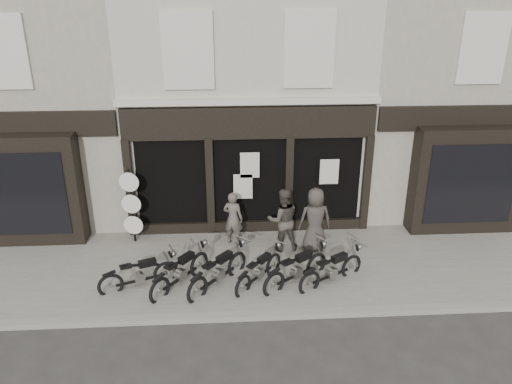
{
  "coord_description": "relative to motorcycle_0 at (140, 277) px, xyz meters",
  "views": [
    {
      "loc": [
        -0.64,
        -10.59,
        6.96
      ],
      "look_at": [
        0.1,
        1.6,
        1.91
      ],
      "focal_mm": 35.0,
      "sensor_mm": 36.0,
      "label": 1
    }
  ],
  "objects": [
    {
      "name": "motorcycle_1",
      "position": [
        1.0,
        0.02,
        0.02
      ],
      "size": [
        1.49,
        1.8,
        1.01
      ],
      "rotation": [
        0.0,
        0.0,
        0.92
      ],
      "color": "black",
      "rests_on": "ground"
    },
    {
      "name": "man_right",
      "position": [
        4.58,
        1.57,
        0.66
      ],
      "size": [
        0.93,
        0.63,
        1.83
      ],
      "primitive_type": "imported",
      "rotation": [
        0.0,
        0.0,
        3.2
      ],
      "color": "#38322E",
      "rests_on": "pavement"
    },
    {
      "name": "neighbour_right",
      "position": [
        9.2,
        5.83,
        3.66
      ],
      "size": [
        5.6,
        6.73,
        8.34
      ],
      "color": "gray",
      "rests_on": "ground"
    },
    {
      "name": "motorcycle_4",
      "position": [
        3.87,
        -0.05,
        0.03
      ],
      "size": [
        1.84,
        1.46,
        1.02
      ],
      "rotation": [
        0.0,
        0.0,
        0.62
      ],
      "color": "black",
      "rests_on": "ground"
    },
    {
      "name": "kerb",
      "position": [
        2.85,
        -1.31,
        -0.31
      ],
      "size": [
        30.0,
        0.25,
        0.13
      ],
      "primitive_type": "cube",
      "color": "gray",
      "rests_on": "ground_plane"
    },
    {
      "name": "motorcycle_0",
      "position": [
        0.0,
        0.0,
        0.0
      ],
      "size": [
        1.88,
        1.0,
        0.95
      ],
      "rotation": [
        0.0,
        0.0,
        0.38
      ],
      "color": "black",
      "rests_on": "ground"
    },
    {
      "name": "neighbour_left",
      "position": [
        -3.5,
        5.83,
        3.66
      ],
      "size": [
        5.6,
        6.73,
        8.34
      ],
      "color": "gray",
      "rests_on": "ground"
    },
    {
      "name": "central_building",
      "position": [
        2.85,
        5.89,
        3.7
      ],
      "size": [
        7.3,
        6.22,
        8.34
      ],
      "color": "#B4AE9A",
      "rests_on": "ground"
    },
    {
      "name": "advert_sign_post",
      "position": [
        -0.51,
        2.35,
        0.75
      ],
      "size": [
        0.57,
        0.36,
        2.33
      ],
      "rotation": [
        0.0,
        0.0,
        -0.15
      ],
      "color": "black",
      "rests_on": "ground"
    },
    {
      "name": "motorcycle_2",
      "position": [
        1.93,
        -0.04,
        0.03
      ],
      "size": [
        1.6,
        1.79,
        1.04
      ],
      "rotation": [
        0.0,
        0.0,
        0.87
      ],
      "color": "black",
      "rests_on": "ground"
    },
    {
      "name": "motorcycle_5",
      "position": [
        4.74,
        -0.09,
        0.01
      ],
      "size": [
        1.84,
        1.27,
        0.98
      ],
      "rotation": [
        0.0,
        0.0,
        0.53
      ],
      "color": "black",
      "rests_on": "ground"
    },
    {
      "name": "pavement",
      "position": [
        2.85,
        0.84,
        -0.32
      ],
      "size": [
        30.0,
        4.2,
        0.12
      ],
      "primitive_type": "cube",
      "color": "#68635C",
      "rests_on": "ground_plane"
    },
    {
      "name": "man_left",
      "position": [
        2.34,
        2.06,
        0.53
      ],
      "size": [
        0.68,
        0.57,
        1.58
      ],
      "primitive_type": "imported",
      "rotation": [
        0.0,
        0.0,
        2.76
      ],
      "color": "#4F4941",
      "rests_on": "pavement"
    },
    {
      "name": "ground_plane",
      "position": [
        2.85,
        -0.06,
        -0.38
      ],
      "size": [
        90.0,
        90.0,
        0.0
      ],
      "primitive_type": "plane",
      "color": "#2D2B28",
      "rests_on": "ground"
    },
    {
      "name": "man_centre",
      "position": [
        3.7,
        1.65,
        0.65
      ],
      "size": [
        0.94,
        0.77,
        1.81
      ],
      "primitive_type": "imported",
      "rotation": [
        0.0,
        0.0,
        3.24
      ],
      "color": "#3C3730",
      "rests_on": "pavement"
    },
    {
      "name": "motorcycle_3",
      "position": [
        2.94,
        0.04,
        -0.02
      ],
      "size": [
        1.38,
        1.58,
        0.91
      ],
      "rotation": [
        0.0,
        0.0,
        0.88
      ],
      "color": "black",
      "rests_on": "ground"
    }
  ]
}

